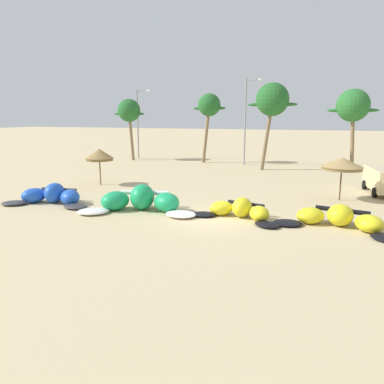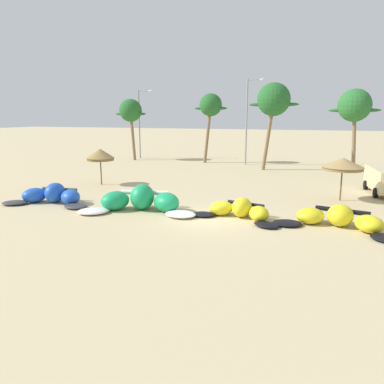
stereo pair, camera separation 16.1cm
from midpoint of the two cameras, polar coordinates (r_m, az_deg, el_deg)
ground_plane at (r=20.34m, az=2.65°, el=-4.14°), size 260.00×260.00×0.00m
kite_far_left at (r=25.40m, az=-20.33°, el=-0.55°), size 6.02×3.15×1.27m
kite_left at (r=22.16m, az=-7.62°, el=-1.38°), size 7.06×4.05×1.51m
kite_left_of_center at (r=20.62m, az=7.50°, el=-2.83°), size 5.25×3.07×1.08m
kite_center at (r=20.13m, az=21.66°, el=-3.88°), size 6.29×3.59×1.11m
beach_umbrella_near_van at (r=30.90m, az=-13.68°, el=5.56°), size 2.25×2.25×2.91m
beach_umbrella_middle at (r=26.20m, az=22.16°, el=3.99°), size 2.67×2.67×2.84m
palm_leftmost at (r=47.61m, az=-9.24°, el=12.03°), size 4.18×2.78×7.49m
palm_left at (r=44.14m, az=2.95°, el=12.92°), size 3.90×2.60×7.99m
palm_left_of_gap at (r=38.95m, az=12.45°, el=13.48°), size 4.92×3.28×8.69m
palm_center_left at (r=40.24m, az=23.66°, el=11.88°), size 4.73×3.16×8.04m
lamppost_west at (r=49.18m, az=-7.76°, el=10.79°), size 2.03×0.24×8.66m
lamppost_west_center at (r=42.66m, az=8.64°, el=11.17°), size 1.92×0.24×9.43m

